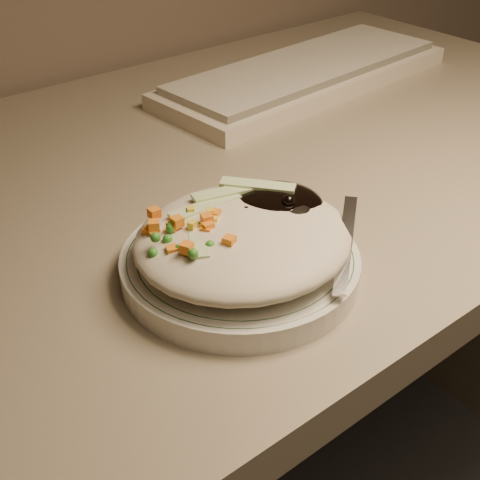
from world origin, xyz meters
TOP-DOWN VIEW (x-y plane):
  - desk at (0.00, 1.38)m, footprint 1.40×0.70m
  - plate at (-0.05, 1.19)m, footprint 0.21×0.21m
  - plate_rim at (-0.05, 1.19)m, footprint 0.20×0.20m
  - meal at (-0.05, 1.19)m, footprint 0.20×0.19m
  - keyboard at (0.32, 1.50)m, footprint 0.48×0.20m

SIDE VIEW (x-z plane):
  - desk at x=0.00m, z-range 0.17..0.91m
  - plate at x=-0.05m, z-range 0.74..0.76m
  - keyboard at x=0.32m, z-range 0.74..0.77m
  - plate_rim at x=-0.05m, z-range 0.76..0.76m
  - meal at x=-0.05m, z-range 0.76..0.81m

